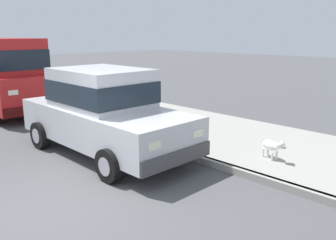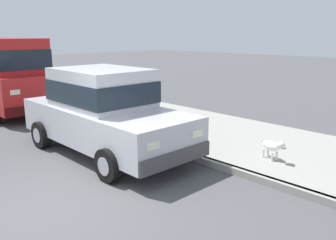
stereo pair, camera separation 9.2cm
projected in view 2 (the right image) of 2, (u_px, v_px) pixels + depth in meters
ground_plane at (52, 207)px, 5.61m from camera, size 80.00×80.00×0.00m
curb at (189, 156)px, 7.76m from camera, size 0.16×64.00×0.14m
sidewalk at (237, 139)px, 8.98m from camera, size 3.60×64.00×0.14m
car_silver_sedan at (104, 111)px, 7.96m from camera, size 2.06×4.61×1.92m
car_red_van at (3, 72)px, 12.12m from camera, size 2.16×4.91×2.52m
dog_white at (273, 146)px, 7.25m from camera, size 0.35×0.73×0.49m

